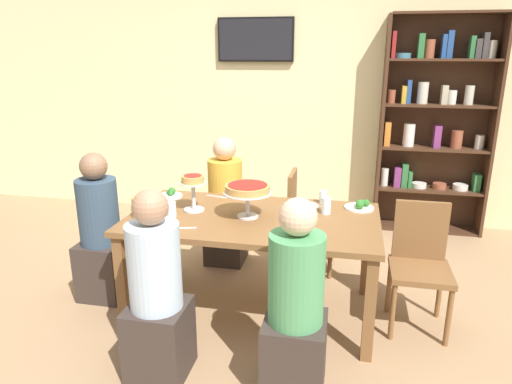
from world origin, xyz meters
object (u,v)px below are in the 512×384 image
(diner_head_west, at_px, (101,237))
(salad_plate_far_diner, at_px, (170,194))
(cutlery_fork_near, at_px, (183,228))
(salad_plate_near_diner, at_px, (304,205))
(deep_dish_pizza_stand, at_px, (248,190))
(chair_head_east, at_px, (420,260))
(chair_far_right, at_px, (304,216))
(water_glass_clear_near, at_px, (323,197))
(water_glass_clear_spare, at_px, (326,206))
(television, at_px, (256,40))
(salad_plate_spare, at_px, (360,206))
(cutlery_knife_near, at_px, (217,196))
(dining_table, at_px, (253,227))
(personal_pizza_stand, at_px, (193,185))
(beer_glass_amber_tall, at_px, (137,208))
(diner_near_left, at_px, (157,299))
(diner_far_left, at_px, (226,210))
(bookshelf, at_px, (434,123))
(water_glass_clear_far, at_px, (171,210))
(diner_near_right, at_px, (295,314))

(diner_head_west, height_order, salad_plate_far_diner, diner_head_west)
(diner_head_west, bearing_deg, cutlery_fork_near, -20.38)
(salad_plate_near_diner, bearing_deg, deep_dish_pizza_stand, -141.50)
(chair_head_east, bearing_deg, chair_far_right, -39.50)
(water_glass_clear_near, distance_m, water_glass_clear_spare, 0.23)
(television, height_order, salad_plate_spare, television)
(television, relative_size, cutlery_fork_near, 4.59)
(chair_far_right, relative_size, cutlery_knife_near, 4.83)
(television, height_order, salad_plate_near_diner, television)
(salad_plate_far_diner, bearing_deg, dining_table, -23.08)
(dining_table, height_order, chair_head_east, chair_head_east)
(salad_plate_near_diner, bearing_deg, salad_plate_spare, 7.13)
(diner_head_west, xyz_separation_m, water_glass_clear_spare, (1.68, 0.19, 0.31))
(television, height_order, personal_pizza_stand, television)
(salad_plate_far_diner, height_order, cutlery_fork_near, salad_plate_far_diner)
(dining_table, distance_m, beer_glass_amber_tall, 0.82)
(television, bearing_deg, diner_near_left, -89.41)
(dining_table, bearing_deg, diner_far_left, 118.38)
(deep_dish_pizza_stand, xyz_separation_m, cutlery_fork_near, (-0.37, -0.30, -0.19))
(bookshelf, bearing_deg, personal_pizza_stand, -134.05)
(water_glass_clear_near, height_order, cutlery_fork_near, water_glass_clear_near)
(bookshelf, height_order, diner_near_left, bookshelf)
(cutlery_knife_near, bearing_deg, water_glass_clear_far, 82.76)
(dining_table, relative_size, diner_head_west, 1.52)
(television, height_order, diner_head_west, television)
(diner_far_left, relative_size, diner_near_right, 1.00)
(diner_far_left, xyz_separation_m, water_glass_clear_far, (-0.14, -0.90, 0.30))
(chair_far_right, distance_m, cutlery_fork_near, 1.33)
(cutlery_knife_near, bearing_deg, dining_table, 146.30)
(water_glass_clear_far, distance_m, water_glass_clear_spare, 1.09)
(water_glass_clear_far, bearing_deg, cutlery_knife_near, 70.97)
(salad_plate_spare, relative_size, water_glass_clear_far, 1.97)
(diner_far_left, relative_size, chair_far_right, 1.32)
(diner_head_west, bearing_deg, personal_pizza_stand, 4.94)
(bookshelf, bearing_deg, diner_near_left, -123.45)
(bookshelf, relative_size, water_glass_clear_near, 22.80)
(deep_dish_pizza_stand, bearing_deg, water_glass_clear_spare, 19.19)
(dining_table, distance_m, water_glass_clear_far, 0.59)
(beer_glass_amber_tall, distance_m, water_glass_clear_near, 1.38)
(diner_head_west, xyz_separation_m, water_glass_clear_far, (0.63, -0.10, 0.30))
(water_glass_clear_near, distance_m, cutlery_knife_near, 0.84)
(water_glass_clear_far, xyz_separation_m, water_glass_clear_spare, (1.05, 0.29, 0.00))
(personal_pizza_stand, bearing_deg, cutlery_knife_near, 78.99)
(salad_plate_spare, bearing_deg, diner_near_left, -135.25)
(diner_far_left, bearing_deg, cutlery_knife_near, 5.77)
(salad_plate_near_diner, relative_size, water_glass_clear_near, 2.29)
(bookshelf, bearing_deg, water_glass_clear_far, -133.36)
(diner_near_left, height_order, salad_plate_far_diner, diner_near_left)
(dining_table, xyz_separation_m, television, (-0.42, 2.11, 1.31))
(chair_head_east, bearing_deg, personal_pizza_stand, 1.28)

